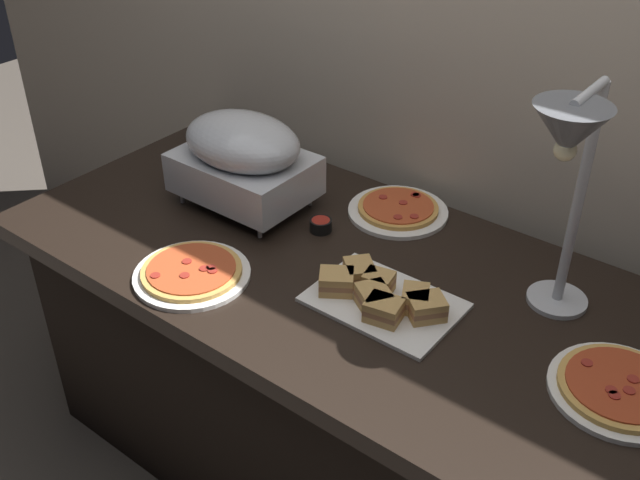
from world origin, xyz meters
TOP-DOWN VIEW (x-y plane):
  - ground_plane at (0.00, 0.00)m, footprint 8.00×8.00m
  - back_wall at (0.00, 0.50)m, footprint 4.40×0.04m
  - buffet_table at (0.00, 0.00)m, footprint 1.90×0.84m
  - chafing_dish at (-0.44, 0.08)m, footprint 0.37×0.27m
  - heat_lamp at (0.44, 0.07)m, footprint 0.15×0.30m
  - pizza_plate_front at (0.66, -0.01)m, footprint 0.28×0.28m
  - pizza_plate_center at (-0.07, 0.30)m, footprint 0.28×0.28m
  - pizza_plate_raised_stand at (-0.30, -0.26)m, footprint 0.29×0.29m
  - sandwich_platter at (0.13, -0.07)m, footprint 0.34×0.24m
  - sauce_cup_near at (-0.18, 0.10)m, footprint 0.06×0.06m

SIDE VIEW (x-z plane):
  - ground_plane at x=0.00m, z-range 0.00..0.00m
  - buffet_table at x=0.00m, z-range 0.01..0.77m
  - pizza_plate_center at x=-0.07m, z-range 0.76..0.79m
  - pizza_plate_raised_stand at x=-0.30m, z-range 0.76..0.79m
  - pizza_plate_front at x=0.66m, z-range 0.76..0.79m
  - sauce_cup_near at x=-0.18m, z-range 0.76..0.80m
  - sandwich_platter at x=0.13m, z-range 0.76..0.82m
  - chafing_dish at x=-0.44m, z-range 0.78..1.04m
  - heat_lamp at x=0.44m, z-range 0.92..1.47m
  - back_wall at x=0.00m, z-range 0.00..2.40m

